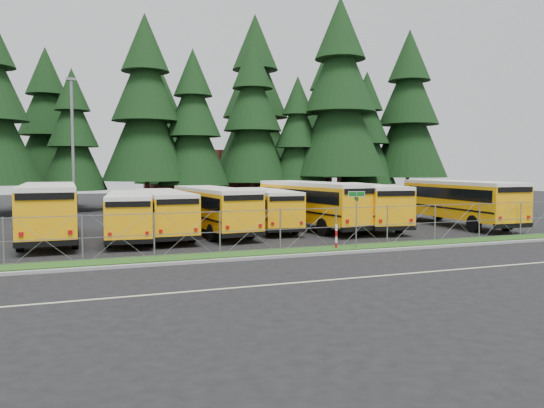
% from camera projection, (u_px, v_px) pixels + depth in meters
% --- Properties ---
extents(ground, '(120.00, 120.00, 0.00)m').
position_uv_depth(ground, '(344.00, 243.00, 27.93)').
color(ground, black).
rests_on(ground, ground).
extents(curb, '(50.00, 0.25, 0.12)m').
position_uv_depth(curb, '(375.00, 251.00, 25.03)').
color(curb, gray).
rests_on(curb, ground).
extents(grass_verge, '(50.00, 1.40, 0.06)m').
position_uv_depth(grass_verge, '(360.00, 247.00, 26.34)').
color(grass_verge, '#204614').
rests_on(grass_verge, ground).
extents(road_lane_line, '(50.00, 0.12, 0.01)m').
position_uv_depth(road_lane_line, '(442.00, 271.00, 20.45)').
color(road_lane_line, beige).
rests_on(road_lane_line, ground).
extents(chainlink_fence, '(44.00, 0.10, 2.00)m').
position_uv_depth(chainlink_fence, '(353.00, 226.00, 26.93)').
color(chainlink_fence, gray).
rests_on(chainlink_fence, ground).
extents(brick_building, '(22.00, 10.00, 6.00)m').
position_uv_depth(brick_building, '(236.00, 175.00, 67.21)').
color(brick_building, brown).
rests_on(brick_building, ground).
extents(bus_0, '(2.96, 11.80, 3.08)m').
position_uv_depth(bus_0, '(49.00, 213.00, 28.57)').
color(bus_0, '#FF9A08').
rests_on(bus_0, ground).
extents(bus_1, '(3.40, 10.08, 2.59)m').
position_uv_depth(bus_1, '(130.00, 216.00, 29.16)').
color(bus_1, '#FF9A08').
rests_on(bus_1, ground).
extents(bus_2, '(2.51, 10.10, 2.64)m').
position_uv_depth(bus_2, '(162.00, 214.00, 30.21)').
color(bus_2, '#FF9A08').
rests_on(bus_2, ground).
extents(bus_3, '(3.45, 10.79, 2.78)m').
position_uv_depth(bus_3, '(213.00, 211.00, 31.53)').
color(bus_3, '#FF9A08').
rests_on(bus_3, ground).
extents(bus_4, '(3.12, 9.98, 2.57)m').
position_uv_depth(bus_4, '(266.00, 210.00, 33.81)').
color(bus_4, '#FF9A08').
rests_on(bus_4, ground).
extents(bus_5, '(4.31, 11.86, 3.04)m').
position_uv_depth(bus_5, '(310.00, 206.00, 34.10)').
color(bus_5, '#FF9A08').
rests_on(bus_5, ground).
extents(bus_6, '(4.06, 11.21, 2.87)m').
position_uv_depth(bus_6, '(362.00, 206.00, 34.77)').
color(bus_6, '#FF9A08').
rests_on(bus_6, ground).
extents(bus_east, '(3.39, 11.83, 3.07)m').
position_uv_depth(bus_east, '(457.00, 203.00, 35.97)').
color(bus_east, '#FF9A08').
rests_on(bus_east, ground).
extents(street_sign, '(0.83, 0.54, 2.81)m').
position_uv_depth(street_sign, '(356.00, 207.00, 26.02)').
color(street_sign, gray).
rests_on(street_sign, ground).
extents(striped_bollard, '(0.11, 0.11, 1.20)m').
position_uv_depth(striped_bollard, '(336.00, 237.00, 25.87)').
color(striped_bollard, '#B20C0C').
rests_on(striped_bollard, ground).
extents(light_standard, '(0.70, 0.35, 10.14)m').
position_uv_depth(light_standard, '(73.00, 145.00, 36.81)').
color(light_standard, gray).
rests_on(light_standard, ground).
extents(conifer_2, '(5.83, 5.83, 12.90)m').
position_uv_depth(conifer_2, '(73.00, 140.00, 47.96)').
color(conifer_2, black).
rests_on(conifer_2, ground).
extents(conifer_3, '(8.31, 8.31, 18.37)m').
position_uv_depth(conifer_3, '(146.00, 112.00, 49.94)').
color(conifer_3, black).
rests_on(conifer_3, ground).
extents(conifer_4, '(6.93, 6.93, 15.33)m').
position_uv_depth(conifer_4, '(193.00, 129.00, 50.99)').
color(conifer_4, black).
rests_on(conifer_4, ground).
extents(conifer_5, '(7.65, 7.65, 16.91)m').
position_uv_depth(conifer_5, '(253.00, 123.00, 53.76)').
color(conifer_5, black).
rests_on(conifer_5, ground).
extents(conifer_6, '(5.97, 5.97, 13.19)m').
position_uv_depth(conifer_6, '(298.00, 141.00, 53.90)').
color(conifer_6, black).
rests_on(conifer_6, ground).
extents(conifer_7, '(9.50, 9.50, 21.01)m').
position_uv_depth(conifer_7, '(340.00, 103.00, 53.49)').
color(conifer_7, black).
rests_on(conifer_7, ground).
extents(conifer_8, '(6.57, 6.57, 14.53)m').
position_uv_depth(conifer_8, '(366.00, 138.00, 58.68)').
color(conifer_8, black).
rests_on(conifer_8, ground).
extents(conifer_9, '(8.77, 8.77, 19.39)m').
position_uv_depth(conifer_9, '(409.00, 117.00, 59.79)').
color(conifer_9, black).
rests_on(conifer_9, ground).
extents(conifer_10, '(7.12, 7.12, 15.75)m').
position_uv_depth(conifer_10, '(47.00, 128.00, 52.26)').
color(conifer_10, black).
rests_on(conifer_10, ground).
extents(conifer_11, '(6.62, 6.62, 14.64)m').
position_uv_depth(conifer_11, '(163.00, 138.00, 59.67)').
color(conifer_11, black).
rests_on(conifer_11, ground).
extents(conifer_12, '(9.57, 9.57, 21.17)m').
position_uv_depth(conifer_12, '(255.00, 109.00, 60.03)').
color(conifer_12, black).
rests_on(conifer_12, ground).
extents(conifer_13, '(8.53, 8.53, 18.86)m').
position_uv_depth(conifer_13, '(328.00, 122.00, 64.18)').
color(conifer_13, black).
rests_on(conifer_13, ground).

